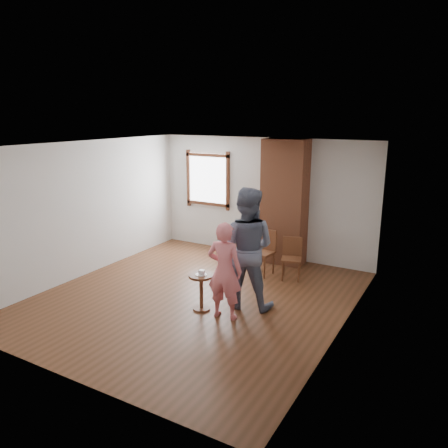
{
  "coord_description": "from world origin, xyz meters",
  "views": [
    {
      "loc": [
        3.89,
        -5.85,
        3.09
      ],
      "look_at": [
        0.12,
        0.8,
        1.15
      ],
      "focal_mm": 35.0,
      "sensor_mm": 36.0,
      "label": 1
    }
  ],
  "objects_px": {
    "man": "(246,248)",
    "dining_chair_left": "(264,249)",
    "dining_chair_right": "(292,256)",
    "person_pink": "(225,271)",
    "side_table": "(201,286)",
    "stoneware_crock": "(230,243)"
  },
  "relations": [
    {
      "from": "dining_chair_left",
      "to": "stoneware_crock",
      "type": "bearing_deg",
      "value": 155.04
    },
    {
      "from": "side_table",
      "to": "dining_chair_left",
      "type": "bearing_deg",
      "value": 84.85
    },
    {
      "from": "man",
      "to": "dining_chair_left",
      "type": "bearing_deg",
      "value": -88.2
    },
    {
      "from": "dining_chair_right",
      "to": "side_table",
      "type": "xyz_separation_m",
      "value": [
        -0.75,
        -2.05,
        -0.04
      ]
    },
    {
      "from": "dining_chair_right",
      "to": "person_pink",
      "type": "bearing_deg",
      "value": -115.21
    },
    {
      "from": "dining_chair_right",
      "to": "man",
      "type": "distance_m",
      "value": 1.66
    },
    {
      "from": "stoneware_crock",
      "to": "dining_chair_left",
      "type": "distance_m",
      "value": 1.41
    },
    {
      "from": "side_table",
      "to": "person_pink",
      "type": "distance_m",
      "value": 0.59
    },
    {
      "from": "dining_chair_right",
      "to": "person_pink",
      "type": "xyz_separation_m",
      "value": [
        -0.29,
        -2.1,
        0.32
      ]
    },
    {
      "from": "person_pink",
      "to": "stoneware_crock",
      "type": "bearing_deg",
      "value": -69.24
    },
    {
      "from": "stoneware_crock",
      "to": "dining_chair_right",
      "type": "bearing_deg",
      "value": -21.81
    },
    {
      "from": "dining_chair_right",
      "to": "side_table",
      "type": "height_order",
      "value": "dining_chair_right"
    },
    {
      "from": "dining_chair_left",
      "to": "man",
      "type": "height_order",
      "value": "man"
    },
    {
      "from": "dining_chair_left",
      "to": "side_table",
      "type": "height_order",
      "value": "dining_chair_left"
    },
    {
      "from": "dining_chair_left",
      "to": "dining_chair_right",
      "type": "xyz_separation_m",
      "value": [
        0.57,
        0.04,
        -0.05
      ]
    },
    {
      "from": "stoneware_crock",
      "to": "side_table",
      "type": "height_order",
      "value": "side_table"
    },
    {
      "from": "dining_chair_left",
      "to": "man",
      "type": "distance_m",
      "value": 1.64
    },
    {
      "from": "stoneware_crock",
      "to": "side_table",
      "type": "xyz_separation_m",
      "value": [
        0.99,
        -2.75,
        0.15
      ]
    },
    {
      "from": "dining_chair_left",
      "to": "dining_chair_right",
      "type": "distance_m",
      "value": 0.57
    },
    {
      "from": "man",
      "to": "dining_chair_right",
      "type": "bearing_deg",
      "value": -109.19
    },
    {
      "from": "stoneware_crock",
      "to": "person_pink",
      "type": "height_order",
      "value": "person_pink"
    },
    {
      "from": "dining_chair_left",
      "to": "person_pink",
      "type": "relative_size",
      "value": 0.58
    }
  ]
}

